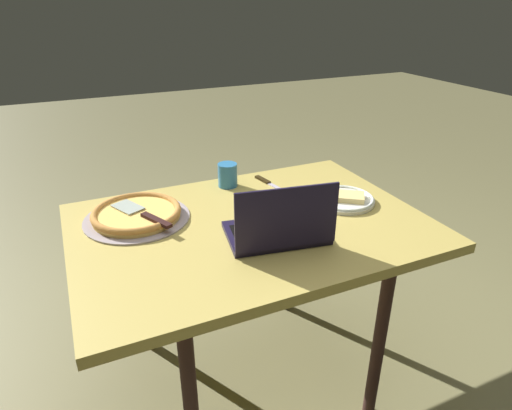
{
  "coord_description": "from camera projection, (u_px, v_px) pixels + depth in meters",
  "views": [
    {
      "loc": [
        -0.54,
        -1.25,
        1.46
      ],
      "look_at": [
        0.03,
        0.03,
        0.78
      ],
      "focal_mm": 30.81,
      "sensor_mm": 36.0,
      "label": 1
    }
  ],
  "objects": [
    {
      "name": "ground_plane",
      "position": [
        252.0,
        376.0,
        1.86
      ],
      "size": [
        12.0,
        12.0,
        0.0
      ],
      "primitive_type": "plane",
      "color": "olive"
    },
    {
      "name": "dining_table",
      "position": [
        251.0,
        239.0,
        1.57
      ],
      "size": [
        1.21,
        0.86,
        0.73
      ],
      "color": "tan",
      "rests_on": "ground_plane"
    },
    {
      "name": "laptop",
      "position": [
        279.0,
        228.0,
        1.41
      ],
      "size": [
        0.35,
        0.27,
        0.22
      ],
      "color": "black",
      "rests_on": "dining_table"
    },
    {
      "name": "pizza_plate",
      "position": [
        343.0,
        199.0,
        1.68
      ],
      "size": [
        0.24,
        0.24,
        0.04
      ],
      "color": "silver",
      "rests_on": "dining_table"
    },
    {
      "name": "pizza_tray",
      "position": [
        137.0,
        214.0,
        1.55
      ],
      "size": [
        0.37,
        0.37,
        0.04
      ],
      "color": "#A2959B",
      "rests_on": "dining_table"
    },
    {
      "name": "table_knife",
      "position": [
        268.0,
        183.0,
        1.85
      ],
      "size": [
        0.06,
        0.22,
        0.01
      ],
      "color": "silver",
      "rests_on": "dining_table"
    },
    {
      "name": "drink_cup",
      "position": [
        228.0,
        175.0,
        1.81
      ],
      "size": [
        0.08,
        0.08,
        0.1
      ],
      "color": "teal",
      "rests_on": "dining_table"
    }
  ]
}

